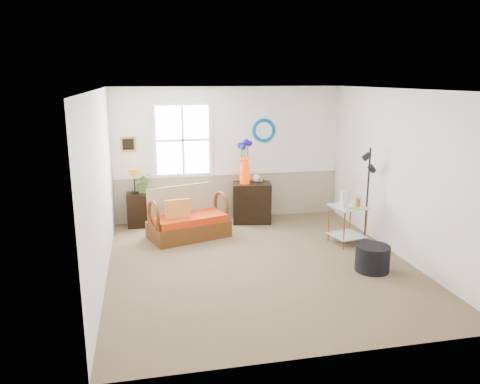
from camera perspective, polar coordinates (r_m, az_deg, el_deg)
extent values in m
cube|color=olive|center=(7.22, 2.37, -8.71)|extent=(4.50, 5.00, 0.01)
cube|color=white|center=(6.68, 2.60, 12.38)|extent=(4.50, 5.00, 0.01)
cube|color=white|center=(9.23, -1.37, 4.67)|extent=(4.50, 0.01, 2.60)
cube|color=white|center=(4.54, 10.33, -5.23)|extent=(4.50, 0.01, 2.60)
cube|color=white|center=(6.65, -16.65, 0.50)|extent=(0.01, 5.00, 2.60)
cube|color=white|center=(7.70, 18.95, 2.08)|extent=(0.01, 5.00, 2.60)
cube|color=tan|center=(9.39, -1.32, -0.48)|extent=(4.46, 0.02, 0.90)
cube|color=white|center=(9.27, -1.32, 2.32)|extent=(4.46, 0.04, 0.06)
cube|color=gold|center=(9.03, -13.48, 5.69)|extent=(0.28, 0.03, 0.28)
torus|color=#0067C6|center=(9.31, 2.92, 7.52)|extent=(0.47, 0.07, 0.47)
imported|color=#43682D|center=(8.99, -11.67, 0.86)|extent=(0.40, 0.44, 0.31)
cylinder|color=black|center=(7.17, 15.84, -7.78)|extent=(0.63, 0.63, 0.38)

